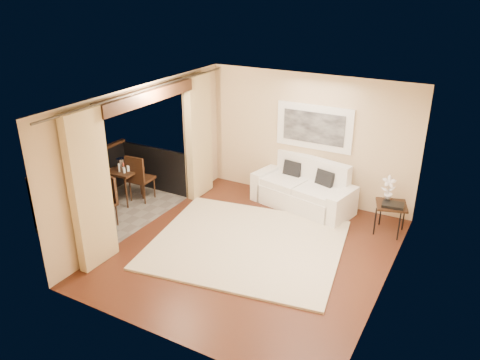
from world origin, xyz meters
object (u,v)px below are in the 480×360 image
Objects in this scene: balcony_chair_far at (138,175)px; ice_bucket at (120,163)px; sofa at (305,190)px; balcony_chair_near at (107,197)px; side_table at (391,207)px; orchid at (389,189)px; bistro_table at (124,173)px.

balcony_chair_far is 5.19× the size of ice_bucket.
balcony_chair_near is (-3.03, -2.56, 0.22)m from sofa.
side_table is at bearing -170.37° from balcony_chair_far.
bistro_table is (-5.13, -1.46, -0.19)m from orchid.
bistro_table reaches higher than side_table.
balcony_chair_far is 1.05× the size of balcony_chair_near.
bistro_table is at bearing -164.13° from orchid.
side_table is 5.36m from balcony_chair_near.
sofa reaches higher than bistro_table.
side_table is 5.42m from bistro_table.
sofa reaches higher than ice_bucket.
balcony_chair_far is at bearing -164.67° from orchid.
side_table is 3.37× the size of ice_bucket.
balcony_chair_near is at bearing -62.04° from ice_bucket.
orchid reaches higher than balcony_chair_far.
orchid is at bearing 134.51° from side_table.
orchid is 5.45m from ice_bucket.
bistro_table is (-3.44, -1.61, 0.29)m from sofa.
balcony_chair_near is (-4.84, -2.29, 0.04)m from side_table.
ice_bucket is (-0.40, -0.06, 0.22)m from balcony_chair_far.
bistro_table is 0.73× the size of balcony_chair_near.
balcony_chair_near is at bearing -127.87° from sofa.
orchid reaches higher than sofa.
sofa is 1.77m from orchid.
orchid is 5.31m from balcony_chair_near.
balcony_chair_far is at bearing 113.82° from balcony_chair_near.
ice_bucket reaches higher than side_table.
bistro_table is (-5.25, -1.34, 0.11)m from side_table.
balcony_chair_near is 1.17m from ice_bucket.
sofa is at bearing 174.80° from orchid.
orchid is at bearing 6.80° from sofa.
sofa is 3.08× the size of bistro_table.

